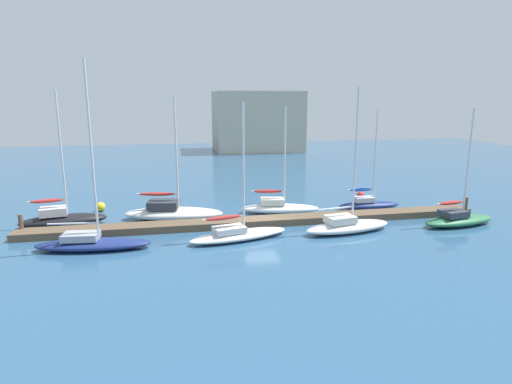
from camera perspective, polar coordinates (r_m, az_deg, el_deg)
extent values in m
plane|color=#2D567A|center=(30.79, 0.74, -4.42)|extent=(120.00, 120.00, 0.00)
cube|color=brown|center=(30.72, 0.74, -3.98)|extent=(33.19, 1.63, 0.50)
cylinder|color=brown|center=(32.18, -29.09, -3.93)|extent=(0.28, 0.28, 1.45)
cylinder|color=brown|center=(36.89, 26.41, -1.74)|extent=(0.28, 0.28, 1.45)
ellipsoid|color=black|center=(33.18, -24.51, -3.53)|extent=(6.07, 2.75, 0.89)
cube|color=silver|center=(33.05, -25.63, -2.37)|extent=(1.94, 1.54, 0.58)
cylinder|color=silver|center=(32.27, -24.75, 4.71)|extent=(0.14, 0.14, 8.67)
cylinder|color=silver|center=(32.91, -26.37, -1.09)|extent=(2.44, 0.50, 0.11)
ellipsoid|color=#B72D28|center=(32.91, -26.37, -1.09)|extent=(2.24, 0.71, 0.28)
ellipsoid|color=navy|center=(27.56, -21.07, -6.61)|extent=(7.02, 2.51, 0.64)
cube|color=#9EA3AD|center=(27.60, -22.54, -5.55)|extent=(2.18, 1.48, 0.42)
cylinder|color=silver|center=(26.28, -21.28, 4.98)|extent=(0.14, 0.14, 10.51)
cylinder|color=silver|center=(27.49, -23.50, -3.92)|extent=(2.88, 0.40, 0.11)
ellipsoid|color=white|center=(32.63, -11.01, -2.87)|extent=(7.73, 3.72, 0.89)
cube|color=#333842|center=(32.58, -12.35, -1.62)|extent=(2.49, 2.08, 0.58)
cylinder|color=silver|center=(31.69, -10.69, 5.10)|extent=(0.14, 0.14, 8.22)
cylinder|color=silver|center=(32.49, -13.18, -0.27)|extent=(3.08, 0.66, 0.12)
ellipsoid|color=#B72D28|center=(32.49, -13.18, -0.27)|extent=(2.82, 0.85, 0.28)
ellipsoid|color=white|center=(27.53, -2.29, -5.85)|extent=(6.88, 3.24, 0.58)
cube|color=silver|center=(27.16, -3.60, -5.07)|extent=(2.23, 1.66, 0.37)
cylinder|color=silver|center=(26.62, -1.71, 3.22)|extent=(0.14, 0.14, 8.17)
cylinder|color=silver|center=(26.79, -4.42, -3.48)|extent=(2.75, 0.75, 0.11)
ellipsoid|color=#B72D28|center=(26.79, -4.42, -3.48)|extent=(2.53, 0.93, 0.28)
ellipsoid|color=white|center=(33.86, 3.28, -2.24)|extent=(6.44, 2.85, 0.73)
cube|color=silver|center=(33.68, 2.24, -1.26)|extent=(2.06, 1.53, 0.48)
cylinder|color=silver|center=(33.08, 3.91, 4.85)|extent=(0.14, 0.14, 7.70)
cylinder|color=silver|center=(33.48, 1.61, 0.09)|extent=(2.59, 0.59, 0.11)
ellipsoid|color=#B72D28|center=(33.48, 1.61, 0.09)|extent=(2.38, 0.79, 0.28)
ellipsoid|color=white|center=(29.70, 12.29, -4.61)|extent=(6.58, 2.92, 0.73)
cube|color=silver|center=(29.21, 11.29, -3.63)|extent=(2.10, 1.64, 0.47)
cylinder|color=silver|center=(28.87, 13.27, 4.72)|extent=(0.14, 0.14, 8.97)
cylinder|color=silver|center=(28.80, 10.72, -2.16)|extent=(2.65, 0.53, 0.11)
ellipsoid|color=navy|center=(36.35, 15.01, -1.72)|extent=(5.25, 1.66, 0.62)
cube|color=silver|center=(36.02, 14.30, -0.97)|extent=(1.60, 1.07, 0.41)
cylinder|color=silver|center=(35.72, 15.75, 4.57)|extent=(0.13, 0.13, 7.43)
cylinder|color=silver|center=(35.73, 13.91, 0.30)|extent=(2.18, 0.20, 0.10)
ellipsoid|color=blue|center=(35.73, 13.91, 0.30)|extent=(1.98, 0.45, 0.28)
ellipsoid|color=#2D7047|center=(33.94, 25.68, -3.47)|extent=(6.06, 2.79, 0.70)
cube|color=#333842|center=(33.39, 25.07, -2.64)|extent=(1.94, 1.60, 0.45)
cylinder|color=silver|center=(33.35, 26.70, 3.51)|extent=(0.14, 0.14, 7.64)
cylinder|color=silver|center=(32.96, 24.76, -1.33)|extent=(2.44, 0.48, 0.11)
ellipsoid|color=#B72D28|center=(32.96, 24.76, -1.33)|extent=(2.24, 0.69, 0.28)
sphere|color=red|center=(39.53, 13.92, -0.47)|extent=(0.73, 0.73, 0.73)
sphere|color=yellow|center=(36.61, -20.20, -1.87)|extent=(0.75, 0.75, 0.75)
cube|color=#BCB299|center=(75.99, 0.12, 9.51)|extent=(14.85, 11.41, 10.28)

